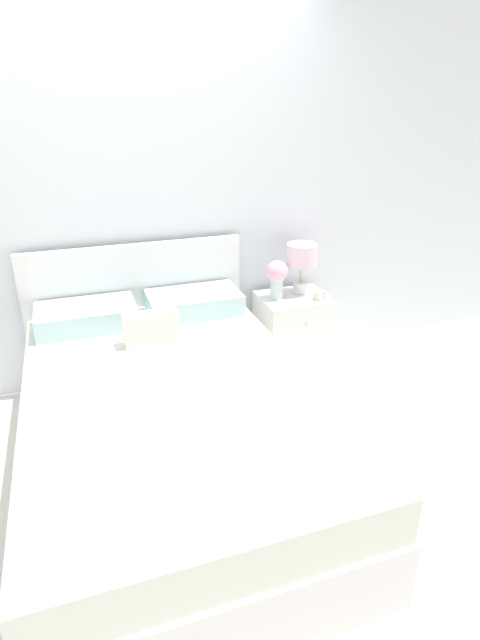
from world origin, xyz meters
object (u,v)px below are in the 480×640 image
Objects in this scene: bed at (170,419)px; table_lamp at (302,259)px; nightstand at (293,332)px; flower_vase at (277,276)px; alarm_clock at (320,296)px.

table_lamp is (1.16, 0.86, 0.53)m from bed.
bed is 1.54m from table_lamp.
nightstand is 1.55× the size of table_lamp.
flower_vase is (-0.21, -0.05, -0.09)m from table_lamp.
flower_vase is at bearing -166.82° from table_lamp.
nightstand is at bearing -139.31° from table_lamp.
alarm_clock is (0.28, -0.12, -0.14)m from flower_vase.
alarm_clock is (1.23, 0.69, 0.30)m from bed.
bed is 1.45m from alarm_clock.
bed reaches higher than table_lamp.
flower_vase is at bearing 40.39° from bed.
bed is at bearing -143.43° from table_lamp.
nightstand is at bearing -5.34° from flower_vase.
table_lamp is 4.91× the size of alarm_clock.
table_lamp reaches higher than alarm_clock.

